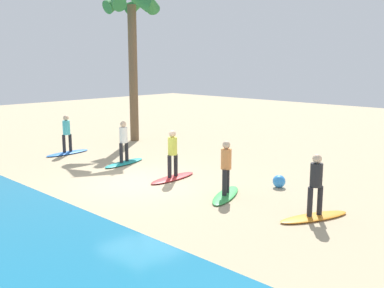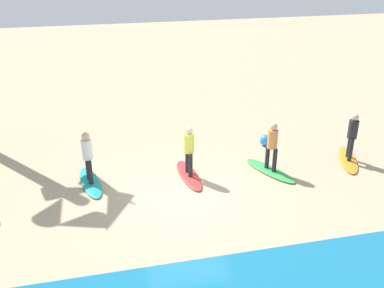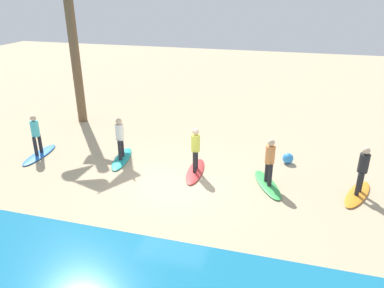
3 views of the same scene
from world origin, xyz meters
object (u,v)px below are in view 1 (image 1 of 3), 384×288
(surfer_orange, at_px, (316,180))
(surfboard_teal, at_px, (124,163))
(surfboard_blue, at_px, (68,153))
(surfer_blue, at_px, (67,131))
(beach_ball, at_px, (279,181))
(surfboard_green, at_px, (226,195))
(surfer_teal, at_px, (124,139))
(palm_tree, at_px, (132,17))
(surfer_green, at_px, (226,164))
(surfboard_orange, at_px, (314,217))
(surfer_red, at_px, (173,150))
(surfboard_red, at_px, (173,178))

(surfer_orange, bearing_deg, surfboard_teal, -2.71)
(surfboard_teal, bearing_deg, surfer_orange, 77.24)
(surfboard_blue, xyz_separation_m, surfer_blue, (0.00, 0.00, 0.99))
(beach_ball, bearing_deg, surfer_orange, 141.21)
(surfboard_green, height_order, beach_ball, beach_ball)
(beach_ball, bearing_deg, surfboard_green, 72.91)
(surfer_teal, bearing_deg, palm_tree, -43.24)
(surfboard_blue, xyz_separation_m, palm_tree, (0.53, -4.23, 6.16))
(surfer_green, bearing_deg, surfboard_green, 0.00)
(surfboard_orange, xyz_separation_m, surfer_red, (5.56, -0.16, 0.99))
(surfer_teal, relative_size, beach_ball, 3.94)
(surfboard_orange, bearing_deg, surfer_red, -69.35)
(surfer_orange, relative_size, beach_ball, 3.94)
(surfboard_orange, xyz_separation_m, surfer_teal, (8.65, -0.41, 0.99))
(surfboard_green, xyz_separation_m, palm_tree, (9.66, -4.23, 6.16))
(surfer_teal, bearing_deg, surfboard_blue, 9.00)
(surfboard_green, bearing_deg, surfboard_orange, 68.05)
(surfer_orange, relative_size, surfboard_green, 0.78)
(surfboard_blue, bearing_deg, surfboard_orange, 87.65)
(surfboard_red, xyz_separation_m, surfer_teal, (3.09, -0.25, 0.99))
(surfer_blue, bearing_deg, surfer_orange, -179.39)
(surfboard_green, distance_m, surfer_red, 2.85)
(surfer_orange, xyz_separation_m, surfboard_red, (5.56, -0.16, -0.99))
(surfer_green, relative_size, beach_ball, 3.94)
(surfboard_blue, distance_m, surfer_blue, 0.99)
(surfboard_green, xyz_separation_m, surfer_red, (2.65, -0.29, 0.99))
(surfboard_red, bearing_deg, palm_tree, -123.58)
(surfboard_teal, height_order, surfboard_blue, same)
(surfer_green, height_order, palm_tree, palm_tree)
(surfboard_teal, bearing_deg, surfer_green, 74.56)
(surfer_blue, bearing_deg, surfer_green, 179.97)
(surfboard_teal, bearing_deg, surfboard_red, 75.33)
(surfboard_orange, relative_size, surfboard_green, 1.00)
(surfer_red, bearing_deg, surfer_blue, 2.54)
(surfer_green, xyz_separation_m, surfer_teal, (5.74, -0.54, 0.00))
(surfboard_teal, height_order, surfer_blue, surfer_blue)
(surfer_teal, bearing_deg, surfboard_red, 175.37)
(surfboard_teal, bearing_deg, surfboard_orange, 77.24)
(surfer_red, xyz_separation_m, surfboard_blue, (6.48, 0.29, -0.99))
(surfboard_orange, distance_m, surfboard_blue, 12.04)
(palm_tree, bearing_deg, surfboard_orange, 161.94)
(surfboard_orange, distance_m, surfer_teal, 8.72)
(surfer_red, bearing_deg, surfboard_red, -90.00)
(surfer_teal, distance_m, surfboard_blue, 3.57)
(surfboard_red, distance_m, palm_tree, 10.13)
(surfer_red, relative_size, beach_ball, 3.94)
(surfer_orange, distance_m, surfboard_green, 3.08)
(surfboard_green, xyz_separation_m, surfer_teal, (5.74, -0.54, 0.99))
(surfboard_orange, bearing_deg, surfboard_green, -65.09)
(surfer_green, height_order, surfer_red, same)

